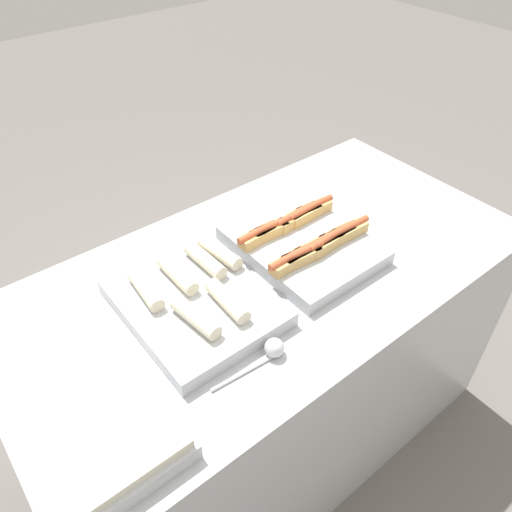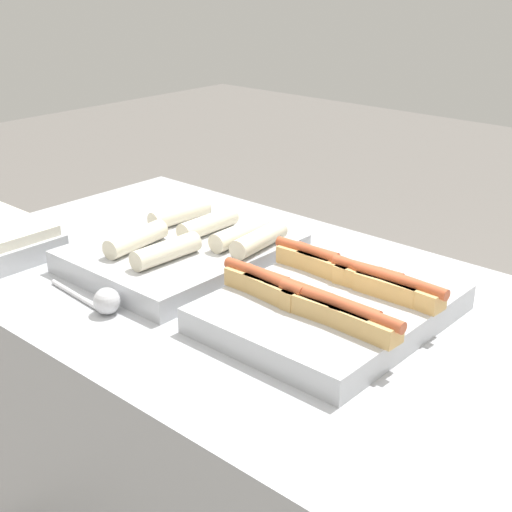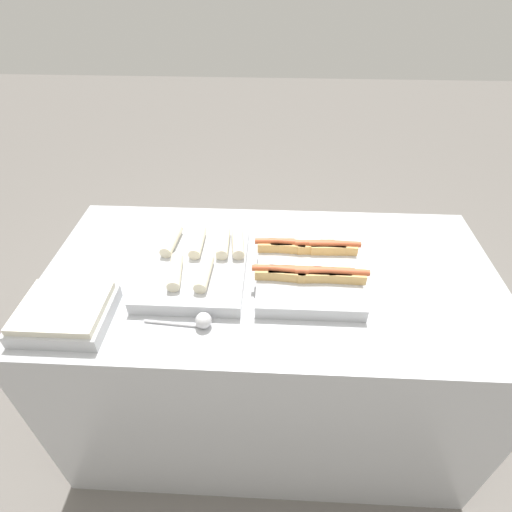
% 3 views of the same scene
% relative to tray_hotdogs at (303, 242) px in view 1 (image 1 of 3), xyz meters
% --- Properties ---
extents(ground_plane, '(12.00, 12.00, 0.00)m').
position_rel_tray_hotdogs_xyz_m(ground_plane, '(-0.14, 0.00, -0.97)').
color(ground_plane, slate).
extents(counter, '(1.69, 0.87, 0.93)m').
position_rel_tray_hotdogs_xyz_m(counter, '(-0.14, 0.00, -0.50)').
color(counter, '#B7BABF').
rests_on(counter, ground_plane).
extents(tray_hotdogs, '(0.40, 0.46, 0.10)m').
position_rel_tray_hotdogs_xyz_m(tray_hotdogs, '(0.00, 0.00, 0.00)').
color(tray_hotdogs, '#B7BABF').
rests_on(tray_hotdogs, counter).
extents(tray_wraps, '(0.37, 0.46, 0.09)m').
position_rel_tray_hotdogs_xyz_m(tray_wraps, '(-0.41, 0.01, -0.00)').
color(tray_wraps, '#B7BABF').
rests_on(tray_wraps, counter).
extents(tray_side_front, '(0.29, 0.25, 0.07)m').
position_rel_tray_hotdogs_xyz_m(tray_side_front, '(-0.79, -0.26, -0.00)').
color(tray_side_front, '#B7BABF').
rests_on(tray_side_front, counter).
extents(serving_spoon_near, '(0.22, 0.05, 0.05)m').
position_rel_tray_hotdogs_xyz_m(serving_spoon_near, '(-0.35, -0.26, -0.01)').
color(serving_spoon_near, silver).
rests_on(serving_spoon_near, counter).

